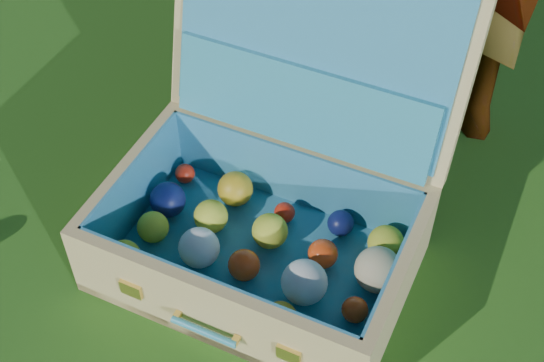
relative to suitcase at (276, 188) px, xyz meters
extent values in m
plane|color=#215114|center=(-0.12, -0.27, -0.17)|extent=(60.00, 60.00, 0.00)
cube|color=tan|center=(-0.01, -0.09, -0.16)|extent=(0.66, 0.46, 0.02)
cube|color=tan|center=(-0.02, -0.29, -0.07)|extent=(0.63, 0.06, 0.19)
cube|color=tan|center=(0.00, 0.11, -0.07)|extent=(0.63, 0.06, 0.19)
cube|color=tan|center=(-0.31, -0.07, -0.07)|extent=(0.04, 0.38, 0.19)
cube|color=tan|center=(0.30, -0.11, -0.07)|extent=(0.04, 0.38, 0.19)
cube|color=teal|center=(-0.01, -0.09, -0.14)|extent=(0.61, 0.41, 0.01)
cube|color=teal|center=(-0.02, -0.27, -0.06)|extent=(0.59, 0.04, 0.17)
cube|color=teal|center=(0.00, 0.10, -0.06)|extent=(0.59, 0.04, 0.17)
cube|color=teal|center=(-0.30, -0.07, -0.06)|extent=(0.03, 0.38, 0.17)
cube|color=teal|center=(0.28, -0.10, -0.06)|extent=(0.03, 0.38, 0.17)
cube|color=tan|center=(0.01, 0.19, 0.22)|extent=(0.64, 0.18, 0.42)
cube|color=teal|center=(0.01, 0.17, 0.23)|extent=(0.59, 0.13, 0.37)
cube|color=teal|center=(0.00, 0.13, 0.11)|extent=(0.57, 0.09, 0.18)
cube|color=#F2C659|center=(-0.19, -0.30, -0.07)|extent=(0.05, 0.01, 0.04)
cube|color=#F2C659|center=(0.15, -0.31, -0.07)|extent=(0.05, 0.01, 0.04)
cylinder|color=teal|center=(-0.02, -0.32, -0.09)|extent=(0.14, 0.02, 0.01)
cube|color=#F2C659|center=(-0.08, -0.31, -0.09)|extent=(0.01, 0.02, 0.01)
cube|color=#F2C659|center=(0.04, -0.31, -0.09)|extent=(0.01, 0.02, 0.01)
sphere|color=gold|center=(-0.26, -0.21, -0.10)|extent=(0.07, 0.07, 0.07)
sphere|color=gold|center=(-0.13, -0.23, -0.11)|extent=(0.06, 0.06, 0.06)
sphere|color=white|center=(0.00, -0.24, -0.11)|extent=(0.06, 0.06, 0.06)
sphere|color=#B18A17|center=(0.10, -0.23, -0.10)|extent=(0.07, 0.07, 0.07)
sphere|color=beige|center=(0.23, -0.25, -0.10)|extent=(0.07, 0.07, 0.07)
sphere|color=gold|center=(-0.24, -0.12, -0.10)|extent=(0.07, 0.07, 0.07)
sphere|color=white|center=(-0.12, -0.14, -0.10)|extent=(0.09, 0.09, 0.09)
sphere|color=#F44714|center=(-0.02, -0.14, -0.10)|extent=(0.07, 0.07, 0.07)
sphere|color=white|center=(0.12, -0.14, -0.09)|extent=(0.09, 0.09, 0.09)
sphere|color=#F44714|center=(0.23, -0.15, -0.11)|extent=(0.05, 0.05, 0.05)
sphere|color=#0E174A|center=(-0.24, -0.04, -0.10)|extent=(0.08, 0.08, 0.08)
sphere|color=gold|center=(-0.13, -0.05, -0.10)|extent=(0.07, 0.07, 0.07)
sphere|color=gold|center=(0.00, -0.04, -0.10)|extent=(0.08, 0.08, 0.08)
sphere|color=#F44714|center=(0.12, -0.05, -0.11)|extent=(0.06, 0.06, 0.06)
sphere|color=beige|center=(0.24, -0.05, -0.09)|extent=(0.10, 0.10, 0.10)
sphere|color=red|center=(-0.25, 0.06, -0.12)|extent=(0.05, 0.05, 0.05)
sphere|color=#B18A17|center=(-0.12, 0.05, -0.10)|extent=(0.08, 0.08, 0.08)
sphere|color=red|center=(0.01, 0.04, -0.12)|extent=(0.05, 0.05, 0.05)
sphere|color=#0E174A|center=(0.13, 0.05, -0.11)|extent=(0.06, 0.06, 0.06)
sphere|color=gold|center=(0.24, 0.02, -0.10)|extent=(0.08, 0.08, 0.08)
camera|label=1|loc=(0.39, -0.98, 1.15)|focal=50.00mm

